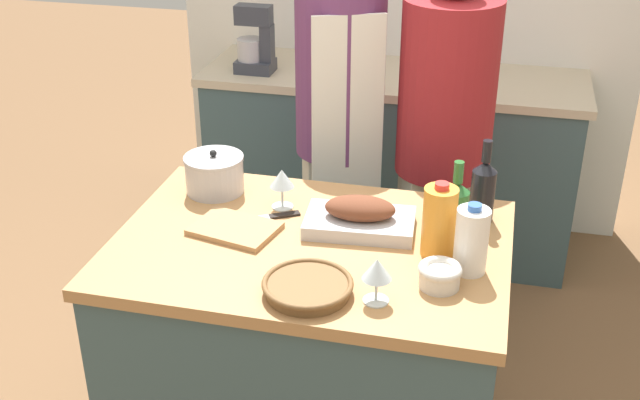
{
  "coord_description": "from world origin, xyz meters",
  "views": [
    {
      "loc": [
        0.53,
        -2.05,
        2.13
      ],
      "look_at": [
        0.0,
        0.13,
        0.98
      ],
      "focal_mm": 45.0,
      "sensor_mm": 36.0,
      "label": 1
    }
  ],
  "objects_px": {
    "person_cook_aproned": "(340,121)",
    "person_cook_guest": "(443,142)",
    "cutting_board": "(235,229)",
    "stock_pot": "(215,174)",
    "mixing_bowl": "(440,275)",
    "wine_glass_right": "(282,180)",
    "wine_bottle_dark": "(455,209)",
    "wine_bottle_green": "(483,189)",
    "juice_jug": "(439,221)",
    "condiment_bottle_short": "(450,54)",
    "wine_glass_left": "(377,271)",
    "knife_chef": "(263,218)",
    "stand_mixer": "(255,45)",
    "milk_jug": "(471,240)",
    "wicker_basket": "(308,287)",
    "roasting_pan": "(360,217)",
    "condiment_bottle_tall": "(340,47)"
  },
  "relations": [
    {
      "from": "person_cook_aproned",
      "to": "person_cook_guest",
      "type": "xyz_separation_m",
      "value": [
        0.41,
        -0.02,
        -0.04
      ]
    },
    {
      "from": "cutting_board",
      "to": "stock_pot",
      "type": "relative_size",
      "value": 1.42
    },
    {
      "from": "mixing_bowl",
      "to": "wine_glass_right",
      "type": "height_order",
      "value": "wine_glass_right"
    },
    {
      "from": "mixing_bowl",
      "to": "wine_bottle_dark",
      "type": "distance_m",
      "value": 0.28
    },
    {
      "from": "mixing_bowl",
      "to": "wine_bottle_green",
      "type": "relative_size",
      "value": 0.45
    },
    {
      "from": "juice_jug",
      "to": "wine_glass_right",
      "type": "bearing_deg",
      "value": 161.34
    },
    {
      "from": "stock_pot",
      "to": "condiment_bottle_short",
      "type": "height_order",
      "value": "condiment_bottle_short"
    },
    {
      "from": "wine_bottle_green",
      "to": "wine_glass_left",
      "type": "height_order",
      "value": "wine_bottle_green"
    },
    {
      "from": "knife_chef",
      "to": "stand_mixer",
      "type": "relative_size",
      "value": 0.75
    },
    {
      "from": "knife_chef",
      "to": "stand_mixer",
      "type": "distance_m",
      "value": 1.5
    },
    {
      "from": "wine_glass_left",
      "to": "condiment_bottle_short",
      "type": "xyz_separation_m",
      "value": [
        0.0,
        1.99,
        0.0
      ]
    },
    {
      "from": "condiment_bottle_short",
      "to": "mixing_bowl",
      "type": "bearing_deg",
      "value": -85.31
    },
    {
      "from": "wine_glass_left",
      "to": "wine_glass_right",
      "type": "bearing_deg",
      "value": 130.3
    },
    {
      "from": "milk_jug",
      "to": "wine_bottle_green",
      "type": "distance_m",
      "value": 0.32
    },
    {
      "from": "knife_chef",
      "to": "wine_bottle_green",
      "type": "bearing_deg",
      "value": 13.61
    },
    {
      "from": "wine_bottle_dark",
      "to": "stand_mixer",
      "type": "height_order",
      "value": "stand_mixer"
    },
    {
      "from": "milk_jug",
      "to": "wine_glass_left",
      "type": "distance_m",
      "value": 0.32
    },
    {
      "from": "wine_bottle_green",
      "to": "wicker_basket",
      "type": "bearing_deg",
      "value": -128.45
    },
    {
      "from": "roasting_pan",
      "to": "person_cook_aproned",
      "type": "distance_m",
      "value": 0.78
    },
    {
      "from": "roasting_pan",
      "to": "milk_jug",
      "type": "xyz_separation_m",
      "value": [
        0.35,
        -0.16,
        0.06
      ]
    },
    {
      "from": "wicker_basket",
      "to": "mixing_bowl",
      "type": "relative_size",
      "value": 2.05
    },
    {
      "from": "juice_jug",
      "to": "knife_chef",
      "type": "distance_m",
      "value": 0.58
    },
    {
      "from": "wicker_basket",
      "to": "roasting_pan",
      "type": "bearing_deg",
      "value": 79.9
    },
    {
      "from": "cutting_board",
      "to": "wine_glass_right",
      "type": "height_order",
      "value": "wine_glass_right"
    },
    {
      "from": "cutting_board",
      "to": "condiment_bottle_short",
      "type": "height_order",
      "value": "condiment_bottle_short"
    },
    {
      "from": "condiment_bottle_tall",
      "to": "condiment_bottle_short",
      "type": "distance_m",
      "value": 0.54
    },
    {
      "from": "mixing_bowl",
      "to": "condiment_bottle_tall",
      "type": "relative_size",
      "value": 0.66
    },
    {
      "from": "milk_jug",
      "to": "wine_bottle_dark",
      "type": "height_order",
      "value": "wine_bottle_dark"
    },
    {
      "from": "mixing_bowl",
      "to": "person_cook_guest",
      "type": "relative_size",
      "value": 0.07
    },
    {
      "from": "juice_jug",
      "to": "person_cook_aproned",
      "type": "height_order",
      "value": "person_cook_aproned"
    },
    {
      "from": "stand_mixer",
      "to": "wicker_basket",
      "type": "bearing_deg",
      "value": -68.15
    },
    {
      "from": "mixing_bowl",
      "to": "condiment_bottle_short",
      "type": "bearing_deg",
      "value": 94.69
    },
    {
      "from": "stand_mixer",
      "to": "condiment_bottle_tall",
      "type": "xyz_separation_m",
      "value": [
        0.37,
        0.22,
        -0.05
      ]
    },
    {
      "from": "condiment_bottle_short",
      "to": "cutting_board",
      "type": "bearing_deg",
      "value": -106.24
    },
    {
      "from": "condiment_bottle_tall",
      "to": "wine_glass_left",
      "type": "bearing_deg",
      "value": -74.97
    },
    {
      "from": "knife_chef",
      "to": "person_cook_guest",
      "type": "xyz_separation_m",
      "value": [
        0.5,
        0.73,
        0.01
      ]
    },
    {
      "from": "cutting_board",
      "to": "wine_glass_right",
      "type": "bearing_deg",
      "value": 62.3
    },
    {
      "from": "stand_mixer",
      "to": "person_cook_aproned",
      "type": "xyz_separation_m",
      "value": [
        0.56,
        -0.66,
        -0.08
      ]
    },
    {
      "from": "person_cook_guest",
      "to": "condiment_bottle_short",
      "type": "bearing_deg",
      "value": 71.56
    },
    {
      "from": "wine_glass_left",
      "to": "person_cook_aproned",
      "type": "distance_m",
      "value": 1.17
    },
    {
      "from": "stock_pot",
      "to": "stand_mixer",
      "type": "relative_size",
      "value": 0.63
    },
    {
      "from": "wine_glass_left",
      "to": "person_cook_aproned",
      "type": "height_order",
      "value": "person_cook_aproned"
    },
    {
      "from": "wicker_basket",
      "to": "wine_bottle_dark",
      "type": "xyz_separation_m",
      "value": [
        0.36,
        0.4,
        0.08
      ]
    },
    {
      "from": "wicker_basket",
      "to": "condiment_bottle_tall",
      "type": "xyz_separation_m",
      "value": [
        -0.35,
        2.02,
        0.07
      ]
    },
    {
      "from": "juice_jug",
      "to": "wine_bottle_green",
      "type": "bearing_deg",
      "value": 65.83
    },
    {
      "from": "wine_bottle_green",
      "to": "wine_glass_right",
      "type": "height_order",
      "value": "wine_bottle_green"
    },
    {
      "from": "stand_mixer",
      "to": "mixing_bowl",
      "type": "bearing_deg",
      "value": -57.53
    },
    {
      "from": "knife_chef",
      "to": "condiment_bottle_tall",
      "type": "distance_m",
      "value": 1.64
    },
    {
      "from": "stock_pot",
      "to": "wine_glass_left",
      "type": "bearing_deg",
      "value": -38.96
    },
    {
      "from": "wicker_basket",
      "to": "mixing_bowl",
      "type": "distance_m",
      "value": 0.37
    }
  ]
}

